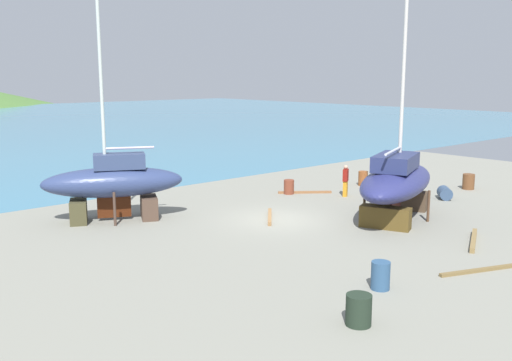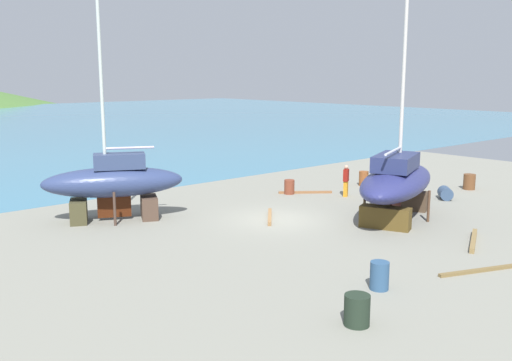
% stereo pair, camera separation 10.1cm
% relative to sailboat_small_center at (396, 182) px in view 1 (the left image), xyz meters
% --- Properties ---
extents(ground_plane, '(50.33, 50.33, 0.00)m').
position_rel_sailboat_small_center_xyz_m(ground_plane, '(-4.17, 0.14, -1.69)').
color(ground_plane, gray).
extents(sailboat_small_center, '(8.12, 5.37, 11.50)m').
position_rel_sailboat_small_center_xyz_m(sailboat_small_center, '(0.00, 0.00, 0.00)').
color(sailboat_small_center, '#4D3B2A').
rests_on(sailboat_small_center, ground).
extents(sailboat_large_starboard, '(6.25, 4.28, 10.82)m').
position_rel_sailboat_small_center_xyz_m(sailboat_large_starboard, '(-9.68, 8.01, 0.03)').
color(sailboat_large_starboard, '#423E26').
rests_on(sailboat_large_starboard, ground).
extents(worker, '(0.50, 0.42, 1.70)m').
position_rel_sailboat_small_center_xyz_m(worker, '(1.98, 4.56, -0.81)').
color(worker, orange).
rests_on(worker, ground).
extents(barrel_blue_faded, '(0.95, 0.95, 0.82)m').
position_rel_sailboat_small_center_xyz_m(barrel_blue_faded, '(-10.13, -6.03, -1.28)').
color(barrel_blue_faded, '#202D21').
rests_on(barrel_blue_faded, ground).
extents(barrel_tipped_left, '(0.70, 0.70, 0.86)m').
position_rel_sailboat_small_center_xyz_m(barrel_tipped_left, '(-7.64, -4.86, -1.26)').
color(barrel_tipped_left, '#2E4F74').
rests_on(barrel_tipped_left, ground).
extents(barrel_rust_far, '(1.13, 1.11, 0.65)m').
position_rel_sailboat_small_center_xyz_m(barrel_rust_far, '(5.34, 0.69, -1.36)').
color(barrel_rust_far, '#344A6A').
rests_on(barrel_rust_far, ground).
extents(barrel_rust_mid, '(0.77, 0.77, 0.85)m').
position_rel_sailboat_small_center_xyz_m(barrel_rust_mid, '(5.13, 5.86, -1.26)').
color(barrel_rust_mid, brown).
rests_on(barrel_rust_mid, ground).
extents(barrel_ochre, '(0.68, 0.68, 0.78)m').
position_rel_sailboat_small_center_xyz_m(barrel_ochre, '(0.17, 7.00, -1.30)').
color(barrel_ochre, brown).
rests_on(barrel_ochre, ground).
extents(barrel_by_slipway, '(0.77, 0.77, 0.87)m').
position_rel_sailboat_small_center_xyz_m(barrel_by_slipway, '(8.75, 1.23, -1.25)').
color(barrel_by_slipway, brown).
rests_on(barrel_by_slipway, ground).
extents(timber_long_fore, '(1.88, 2.01, 0.18)m').
position_rel_sailboat_small_center_xyz_m(timber_long_fore, '(-4.32, 3.67, -1.60)').
color(timber_long_fore, olive).
rests_on(timber_long_fore, ground).
extents(timber_plank_near, '(2.73, 1.46, 0.20)m').
position_rel_sailboat_small_center_xyz_m(timber_plank_near, '(-0.95, -4.28, -1.59)').
color(timber_plank_near, olive).
rests_on(timber_plank_near, ground).
extents(timber_short_cross, '(2.93, 1.29, 0.11)m').
position_rel_sailboat_small_center_xyz_m(timber_short_cross, '(-3.91, -6.08, -1.64)').
color(timber_short_cross, brown).
rests_on(timber_short_cross, ground).
extents(timber_plank_far, '(2.43, 1.94, 0.11)m').
position_rel_sailboat_small_center_xyz_m(timber_plank_far, '(0.95, 6.55, -1.63)').
color(timber_plank_far, brown).
rests_on(timber_plank_far, ground).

